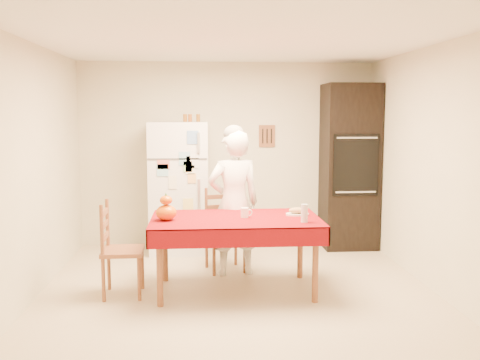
{
  "coord_description": "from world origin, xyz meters",
  "views": [
    {
      "loc": [
        -0.37,
        -5.09,
        1.81
      ],
      "look_at": [
        0.03,
        0.2,
        1.15
      ],
      "focal_mm": 40.0,
      "sensor_mm": 36.0,
      "label": 1
    }
  ],
  "objects": [
    {
      "name": "chair_far",
      "position": [
        -0.11,
        0.99,
        0.51
      ],
      "size": [
        0.5,
        0.49,
        0.95
      ],
      "rotation": [
        0.0,
        0.0,
        0.24
      ],
      "color": "brown",
      "rests_on": "floor"
    },
    {
      "name": "pumpkin_upper",
      "position": [
        -0.71,
        0.13,
        0.96
      ],
      "size": [
        0.12,
        0.12,
        0.09
      ],
      "primitive_type": "ellipsoid",
      "color": "#E53A05",
      "rests_on": "pumpkin_lower"
    },
    {
      "name": "refrigerator",
      "position": [
        -0.65,
        1.88,
        0.85
      ],
      "size": [
        0.75,
        0.74,
        1.7
      ],
      "color": "white",
      "rests_on": "floor"
    },
    {
      "name": "bread_loaf",
      "position": [
        0.63,
        0.3,
        0.81
      ],
      "size": [
        0.18,
        0.1,
        0.06
      ],
      "primitive_type": "ellipsoid",
      "color": "#9A7A4C",
      "rests_on": "bread_plate"
    },
    {
      "name": "wine_glass",
      "position": [
        0.63,
        -0.06,
        0.85
      ],
      "size": [
        0.07,
        0.07,
        0.18
      ],
      "primitive_type": "cylinder",
      "color": "silver",
      "rests_on": "dining_table"
    },
    {
      "name": "spice_jar_left",
      "position": [
        -0.56,
        1.93,
        1.75
      ],
      "size": [
        0.05,
        0.05,
        0.1
      ],
      "primitive_type": "cylinder",
      "color": "brown",
      "rests_on": "refrigerator"
    },
    {
      "name": "seated_woman",
      "position": [
        0.0,
        0.79,
        0.81
      ],
      "size": [
        0.66,
        0.5,
        1.63
      ],
      "primitive_type": "imported",
      "rotation": [
        0.0,
        0.0,
        3.34
      ],
      "color": "white",
      "rests_on": "floor"
    },
    {
      "name": "coffee_mug",
      "position": [
        0.07,
        0.21,
        0.81
      ],
      "size": [
        0.08,
        0.08,
        0.1
      ],
      "primitive_type": "cylinder",
      "color": "white",
      "rests_on": "dining_table"
    },
    {
      "name": "bread_plate",
      "position": [
        0.63,
        0.3,
        0.77
      ],
      "size": [
        0.24,
        0.24,
        0.02
      ],
      "primitive_type": "cylinder",
      "color": "white",
      "rests_on": "dining_table"
    },
    {
      "name": "chair_left",
      "position": [
        -1.21,
        0.16,
        0.51
      ],
      "size": [
        0.41,
        0.43,
        0.95
      ],
      "rotation": [
        0.0,
        0.0,
        1.59
      ],
      "color": "brown",
      "rests_on": "floor"
    },
    {
      "name": "floor",
      "position": [
        0.0,
        0.0,
        0.0
      ],
      "size": [
        4.5,
        4.5,
        0.0
      ],
      "primitive_type": "plane",
      "color": "#C1AC8B",
      "rests_on": "ground"
    },
    {
      "name": "dining_table",
      "position": [
        -0.02,
        0.2,
        0.69
      ],
      "size": [
        1.7,
        1.0,
        0.76
      ],
      "color": "brown",
      "rests_on": "floor"
    },
    {
      "name": "spice_jar_right",
      "position": [
        -0.39,
        1.93,
        1.75
      ],
      "size": [
        0.05,
        0.05,
        0.1
      ],
      "primitive_type": "cylinder",
      "color": "brown",
      "rests_on": "refrigerator"
    },
    {
      "name": "oven_cabinet",
      "position": [
        1.63,
        1.93,
        1.1
      ],
      "size": [
        0.7,
        0.62,
        2.2
      ],
      "color": "black",
      "rests_on": "floor"
    },
    {
      "name": "pumpkin_lower",
      "position": [
        -0.71,
        0.13,
        0.84
      ],
      "size": [
        0.21,
        0.21,
        0.15
      ],
      "primitive_type": "ellipsoid",
      "color": "#E83705",
      "rests_on": "dining_table"
    },
    {
      "name": "spice_jar_mid",
      "position": [
        -0.5,
        1.93,
        1.75
      ],
      "size": [
        0.05,
        0.05,
        0.1
      ],
      "primitive_type": "cylinder",
      "color": "brown",
      "rests_on": "refrigerator"
    },
    {
      "name": "room_shell",
      "position": [
        0.0,
        0.0,
        1.62
      ],
      "size": [
        4.02,
        4.52,
        2.51
      ],
      "color": "beige",
      "rests_on": "ground"
    }
  ]
}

